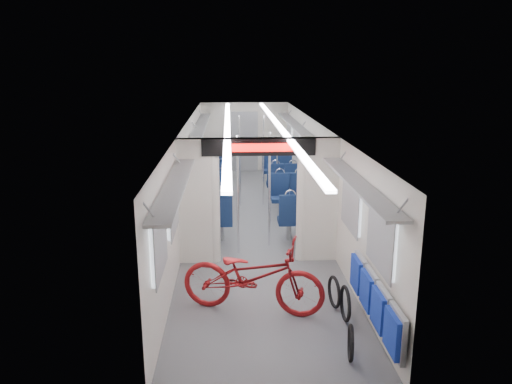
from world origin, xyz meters
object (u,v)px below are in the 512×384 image
at_px(bicycle, 253,276).
at_px(bike_hoop_c, 334,293).
at_px(bike_hoop_a, 351,345).
at_px(seat_bay_near_left, 211,203).
at_px(seat_bay_far_right, 280,172).
at_px(bike_hoop_b, 345,305).
at_px(seat_bay_far_left, 215,172).
at_px(seat_bay_near_right, 295,203).
at_px(stanchion_near_right, 269,190).
at_px(stanchion_far_left, 240,161).
at_px(flip_bench, 374,300).
at_px(stanchion_near_left, 238,196).
at_px(stanchion_far_right, 263,161).

bearing_deg(bicycle, bike_hoop_c, -71.73).
relative_size(bicycle, bike_hoop_a, 4.55).
relative_size(seat_bay_near_left, seat_bay_far_right, 1.05).
bearing_deg(bike_hoop_b, seat_bay_near_left, 115.31).
bearing_deg(seat_bay_far_left, seat_bay_near_right, -60.38).
relative_size(seat_bay_far_left, seat_bay_far_right, 1.08).
height_order(bike_hoop_a, seat_bay_near_left, seat_bay_near_left).
height_order(stanchion_near_right, stanchion_far_left, same).
xyz_separation_m(flip_bench, bike_hoop_b, (-0.25, 0.53, -0.34)).
relative_size(seat_bay_near_right, seat_bay_far_left, 0.95).
bearing_deg(stanchion_near_right, seat_bay_far_right, 81.32).
height_order(seat_bay_far_left, stanchion_near_right, stanchion_near_right).
relative_size(seat_bay_far_right, stanchion_near_left, 0.91).
relative_size(seat_bay_near_left, seat_bay_far_left, 0.97).
bearing_deg(bike_hoop_a, seat_bay_near_left, 109.62).
height_order(bike_hoop_a, seat_bay_near_right, seat_bay_near_right).
xyz_separation_m(bike_hoop_b, stanchion_near_left, (-1.47, 2.71, 0.91)).
height_order(flip_bench, seat_bay_near_left, seat_bay_near_left).
distance_m(stanchion_near_right, stanchion_far_left, 3.04).
relative_size(flip_bench, bike_hoop_a, 4.60).
distance_m(bicycle, flip_bench, 1.79).
bearing_deg(stanchion_far_left, stanchion_near_left, -91.91).
bearing_deg(stanchion_near_left, flip_bench, -62.05).
bearing_deg(stanchion_far_left, bicycle, -89.46).
bearing_deg(stanchion_near_right, flip_bench, -73.13).
bearing_deg(stanchion_far_right, bicycle, -95.46).
distance_m(bicycle, bike_hoop_a, 1.79).
xyz_separation_m(flip_bench, stanchion_far_right, (-1.01, 6.59, 0.57)).
distance_m(seat_bay_near_right, stanchion_far_right, 1.98).
relative_size(bicycle, seat_bay_far_right, 1.02).
bearing_deg(stanchion_near_right, seat_bay_near_left, 133.96).
distance_m(bike_hoop_b, stanchion_near_right, 3.31).
xyz_separation_m(seat_bay_far_left, stanchion_far_left, (0.68, -1.49, 0.58)).
relative_size(bike_hoop_b, stanchion_near_left, 0.23).
relative_size(bike_hoop_c, stanchion_far_left, 0.22).
bearing_deg(stanchion_near_left, bike_hoop_c, -58.78).
bearing_deg(bicycle, stanchion_far_left, 16.37).
distance_m(flip_bench, bike_hoop_a, 0.71).
height_order(stanchion_near_left, stanchion_near_right, same).
xyz_separation_m(bike_hoop_a, seat_bay_near_left, (-1.88, 5.29, 0.35)).
relative_size(flip_bench, seat_bay_far_right, 1.03).
bearing_deg(bike_hoop_a, stanchion_far_right, 94.90).
bearing_deg(seat_bay_near_left, stanchion_near_left, -70.42).
height_order(bicycle, bike_hoop_b, bicycle).
bearing_deg(seat_bay_near_right, flip_bench, -85.01).
distance_m(flip_bench, stanchion_near_right, 3.81).
relative_size(bike_hoop_c, stanchion_far_right, 0.22).
xyz_separation_m(stanchion_near_right, stanchion_far_left, (-0.51, 2.99, 0.00)).
height_order(seat_bay_near_left, seat_bay_far_left, seat_bay_far_left).
distance_m(seat_bay_far_left, stanchion_near_right, 4.68).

